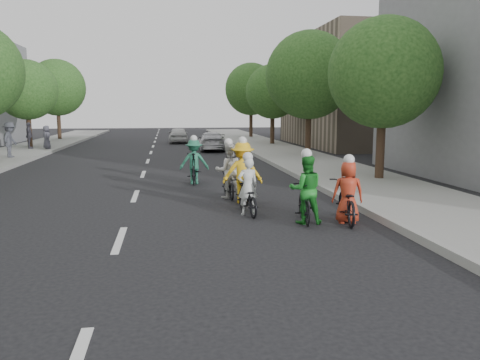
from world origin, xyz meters
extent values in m
plane|color=black|center=(0.00, 0.00, 0.00)|extent=(120.00, 120.00, 0.00)
cube|color=gray|center=(8.00, 10.00, 0.07)|extent=(4.00, 80.00, 0.15)
cube|color=#999993|center=(6.05, 10.00, 0.09)|extent=(0.18, 80.00, 0.18)
cube|color=gray|center=(16.00, 24.00, 4.00)|extent=(10.00, 14.00, 8.00)
cylinder|color=black|center=(-8.20, 24.00, 1.14)|extent=(0.32, 0.32, 2.27)
sphere|color=#194115|center=(-8.20, 24.00, 3.97)|extent=(4.00, 4.00, 4.00)
cylinder|color=black|center=(-8.20, 33.00, 1.24)|extent=(0.32, 0.32, 2.48)
sphere|color=#194115|center=(-8.20, 33.00, 4.53)|extent=(4.80, 4.80, 4.80)
cylinder|color=black|center=(8.80, 6.60, 1.14)|extent=(0.32, 0.32, 2.27)
sphere|color=#194115|center=(8.80, 6.60, 3.97)|extent=(4.00, 4.00, 4.00)
cylinder|color=black|center=(8.80, 15.60, 1.24)|extent=(0.32, 0.32, 2.48)
sphere|color=#194115|center=(8.80, 15.60, 4.53)|extent=(4.80, 4.80, 4.80)
cylinder|color=black|center=(8.80, 24.60, 1.14)|extent=(0.32, 0.32, 2.27)
sphere|color=#194115|center=(8.80, 24.60, 3.97)|extent=(4.00, 4.00, 4.00)
cylinder|color=black|center=(8.80, 33.60, 1.24)|extent=(0.32, 0.32, 2.48)
sphere|color=#194115|center=(8.80, 33.60, 4.53)|extent=(4.80, 4.80, 4.80)
imported|color=black|center=(3.02, 2.00, 0.43)|extent=(0.73, 1.67, 0.85)
imported|color=silver|center=(3.02, 1.90, 0.73)|extent=(0.57, 0.40, 1.46)
sphere|color=silver|center=(3.02, 1.90, 1.48)|extent=(0.26, 0.26, 0.26)
imported|color=black|center=(3.13, 3.56, 0.42)|extent=(0.83, 1.68, 0.84)
imported|color=yellow|center=(3.13, 3.46, 0.88)|extent=(1.24, 0.84, 1.76)
sphere|color=silver|center=(3.13, 3.46, 1.78)|extent=(0.26, 0.26, 0.26)
imported|color=black|center=(4.21, 0.91, 0.48)|extent=(0.66, 1.64, 0.96)
imported|color=#1D8326|center=(4.21, 0.81, 0.81)|extent=(0.86, 0.72, 1.62)
sphere|color=silver|center=(4.21, 0.81, 1.64)|extent=(0.26, 0.26, 0.26)
imported|color=black|center=(1.96, 7.27, 0.57)|extent=(0.70, 1.92, 1.13)
imported|color=#246E51|center=(1.96, 7.17, 0.81)|extent=(1.09, 0.69, 1.61)
sphere|color=silver|center=(1.96, 7.17, 1.63)|extent=(0.26, 0.26, 0.26)
imported|color=black|center=(5.20, 0.78, 0.49)|extent=(1.00, 1.96, 0.98)
imported|color=#B1321C|center=(5.20, 0.68, 0.74)|extent=(0.80, 0.60, 1.49)
sphere|color=silver|center=(5.20, 0.68, 1.51)|extent=(0.26, 0.26, 0.26)
imported|color=black|center=(2.83, 4.32, 0.41)|extent=(0.62, 1.58, 0.82)
imported|color=silver|center=(2.83, 4.22, 0.83)|extent=(0.84, 0.67, 1.67)
sphere|color=silver|center=(2.83, 4.22, 1.69)|extent=(0.26, 0.26, 0.26)
imported|color=#B7B8BC|center=(3.90, 20.90, 0.60)|extent=(1.90, 4.24, 1.21)
imported|color=silver|center=(1.91, 28.36, 0.63)|extent=(1.50, 3.71, 1.26)
imported|color=#484A54|center=(-7.20, 16.71, 1.08)|extent=(0.81, 1.27, 1.86)
imported|color=#46444F|center=(-7.79, 22.40, 1.00)|extent=(0.69, 1.07, 1.69)
imported|color=#4B4B57|center=(-6.63, 22.02, 0.90)|extent=(0.74, 0.87, 1.50)
camera|label=1|loc=(1.02, -9.63, 2.67)|focal=35.00mm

